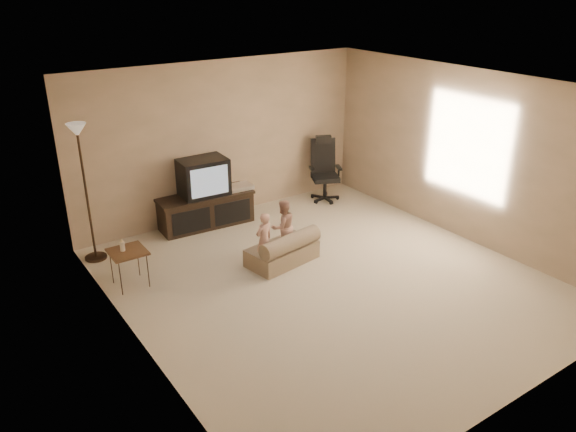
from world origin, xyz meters
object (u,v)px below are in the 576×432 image
at_px(office_chair, 324,177).
at_px(side_table, 127,252).
at_px(toddler_right, 283,227).
at_px(child_sofa, 284,251).
at_px(tv_stand, 205,198).
at_px(floor_lamp, 82,163).
at_px(toddler_left, 264,240).

distance_m(office_chair, side_table, 4.01).
bearing_deg(toddler_right, office_chair, -142.81).
bearing_deg(child_sofa, tv_stand, 90.41).
height_order(side_table, floor_lamp, floor_lamp).
relative_size(child_sofa, toddler_right, 1.31).
distance_m(tv_stand, office_chair, 2.23).
xyz_separation_m(toddler_left, toddler_right, (0.43, 0.19, 0.01)).
bearing_deg(toddler_left, tv_stand, -99.67).
bearing_deg(office_chair, toddler_right, -117.98).
distance_m(side_table, toddler_right, 2.16).
height_order(tv_stand, side_table, tv_stand).
bearing_deg(office_chair, tv_stand, -158.98).
relative_size(side_table, toddler_right, 0.83).
xyz_separation_m(child_sofa, toddler_left, (-0.26, 0.11, 0.19)).
relative_size(child_sofa, toddler_left, 1.35).
relative_size(toddler_left, toddler_right, 0.97).
bearing_deg(toddler_left, side_table, -27.90).
xyz_separation_m(side_table, toddler_left, (1.70, -0.52, -0.09)).
xyz_separation_m(tv_stand, office_chair, (2.23, -0.17, -0.05)).
bearing_deg(tv_stand, toddler_left, -84.96).
height_order(floor_lamp, child_sofa, floor_lamp).
bearing_deg(floor_lamp, child_sofa, -37.46).
bearing_deg(tv_stand, child_sofa, -76.81).
height_order(side_table, child_sofa, side_table).
xyz_separation_m(floor_lamp, toddler_right, (2.28, -1.32, -1.01)).
height_order(child_sofa, toddler_right, toddler_right).
distance_m(floor_lamp, child_sofa, 2.92).
height_order(child_sofa, toddler_left, toddler_left).
bearing_deg(tv_stand, floor_lamp, -171.38).
bearing_deg(floor_lamp, toddler_left, -39.17).
distance_m(toddler_left, toddler_right, 0.47).
xyz_separation_m(tv_stand, side_table, (-1.66, -1.15, 0.02)).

